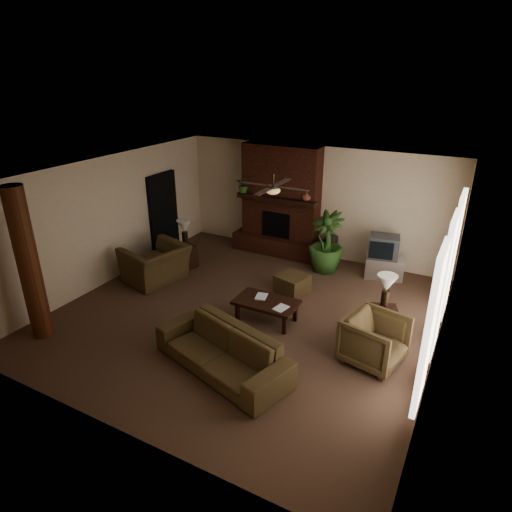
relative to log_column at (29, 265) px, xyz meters
The scene contains 23 objects.
room_shell 3.80m from the log_column, 39.13° to the left, with size 7.00×7.00×7.00m.
fireplace 6.02m from the log_column, 69.07° to the left, with size 2.40×0.70×2.80m.
windows 6.91m from the log_column, 22.11° to the left, with size 0.08×3.65×2.35m.
log_column is the anchor object (origin of this frame).
doorway 4.24m from the log_column, 96.65° to the left, with size 0.10×1.00×2.10m, color black.
ceiling_fan 4.45m from the log_column, 38.87° to the left, with size 1.35×1.35×0.37m.
sofa 3.64m from the log_column, 11.32° to the left, with size 2.39×0.70×0.93m, color #4E3C21.
armchair_left 2.88m from the log_column, 81.36° to the left, with size 1.30×0.84×1.13m, color #4E3C21.
armchair_right 5.99m from the log_column, 20.02° to the left, with size 0.90×0.84×0.93m, color #4E3C21.
coffee_table 4.27m from the log_column, 34.58° to the left, with size 1.20×0.70×0.43m.
ottoman 5.13m from the log_column, 47.33° to the left, with size 0.60×0.60×0.40m, color #4E3C21.
tv_stand 7.40m from the log_column, 47.26° to the left, with size 0.85×0.50×0.50m, color silver.
tv 7.28m from the log_column, 47.37° to the left, with size 0.73×0.64×0.52m.
floor_vase 6.68m from the log_column, 57.16° to the left, with size 0.34×0.34×0.77m.
floor_plant 6.31m from the log_column, 54.54° to the left, with size 0.82×1.46×0.82m, color #325723.
side_table_left 3.85m from the log_column, 81.97° to the left, with size 0.50×0.50×0.55m, color black.
lamp_left 3.75m from the log_column, 81.58° to the left, with size 0.41×0.41×0.65m.
side_table_right 6.31m from the log_column, 27.53° to the left, with size 0.50×0.50×0.55m, color black.
lamp_right 6.23m from the log_column, 28.03° to the left, with size 0.45×0.45×0.65m.
mantel_plant 5.50m from the log_column, 76.87° to the left, with size 0.38×0.42×0.33m, color #325723.
mantel_vase 6.16m from the log_column, 61.50° to the left, with size 0.22×0.23×0.22m, color brown.
book_a 4.06m from the log_column, 37.41° to the left, with size 0.22×0.03×0.29m, color #999999.
book_b 4.38m from the log_column, 31.34° to the left, with size 0.21×0.02×0.29m, color #999999.
Camera 1 is at (3.76, -6.66, 4.55)m, focal length 30.97 mm.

